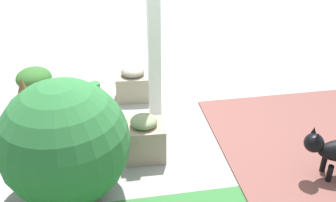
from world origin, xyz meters
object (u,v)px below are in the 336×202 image
stone_planter_nearest (133,84)px  terracotta_pot_spiky (26,105)px  round_shrub (65,143)px  terracotta_pot_tall (97,113)px  terracotta_pot_broad (35,82)px  porch_pillar (154,29)px  stone_planter_mid (144,138)px

stone_planter_nearest → terracotta_pot_spiky: bearing=21.5°
round_shrub → terracotta_pot_tall: 1.04m
round_shrub → terracotta_pot_broad: (0.47, -1.75, -0.28)m
porch_pillar → round_shrub: porch_pillar is taller
terracotta_pot_broad → stone_planter_mid: bearing=130.3°
terracotta_pot_spiky → terracotta_pot_broad: terracotta_pot_spiky is taller
terracotta_pot_tall → terracotta_pot_spiky: (0.72, -0.16, 0.08)m
porch_pillar → terracotta_pot_broad: 1.75m
stone_planter_nearest → terracotta_pot_tall: terracotta_pot_tall is taller
round_shrub → terracotta_pot_broad: round_shrub is taller
terracotta_pot_tall → porch_pillar: bearing=-178.8°
terracotta_pot_tall → terracotta_pot_spiky: bearing=-12.8°
stone_planter_nearest → round_shrub: bearing=66.7°
porch_pillar → stone_planter_mid: size_ratio=4.79×
stone_planter_mid → round_shrub: round_shrub is taller
stone_planter_nearest → stone_planter_mid: (0.01, 1.18, 0.01)m
porch_pillar → round_shrub: size_ratio=2.08×
porch_pillar → stone_planter_mid: porch_pillar is taller
stone_planter_nearest → terracotta_pot_tall: (0.44, 0.62, 0.00)m
stone_planter_mid → terracotta_pot_broad: (1.14, -1.35, 0.03)m
stone_planter_mid → terracotta_pot_spiky: 1.36m
terracotta_pot_spiky → stone_planter_nearest: bearing=-158.5°
stone_planter_mid → terracotta_pot_broad: bearing=-49.7°
porch_pillar → round_shrub: 1.41m
round_shrub → stone_planter_nearest: bearing=-113.3°
stone_planter_nearest → terracotta_pot_broad: size_ratio=1.04×
stone_planter_nearest → terracotta_pot_tall: 0.76m
stone_planter_mid → round_shrub: size_ratio=0.43×
porch_pillar → stone_planter_nearest: porch_pillar is taller
stone_planter_nearest → round_shrub: size_ratio=0.42×
terracotta_pot_tall → terracotta_pot_broad: 1.07m
porch_pillar → terracotta_pot_spiky: (1.34, -0.15, -0.80)m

